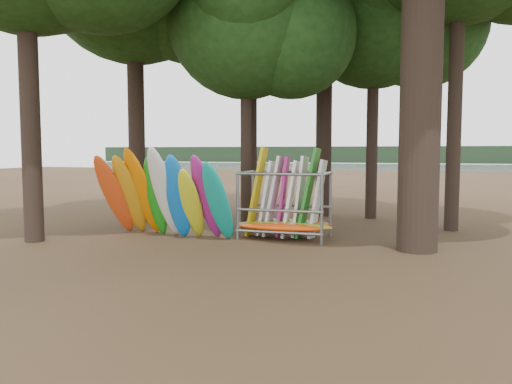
% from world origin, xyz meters
% --- Properties ---
extents(ground, '(120.00, 120.00, 0.00)m').
position_xyz_m(ground, '(0.00, 0.00, 0.00)').
color(ground, '#47331E').
rests_on(ground, ground).
extents(lake, '(160.00, 160.00, 0.00)m').
position_xyz_m(lake, '(0.00, 60.00, 0.00)').
color(lake, gray).
rests_on(lake, ground).
extents(far_shore, '(160.00, 4.00, 4.00)m').
position_xyz_m(far_shore, '(0.00, 110.00, 2.00)').
color(far_shore, black).
rests_on(far_shore, ground).
extents(oak_1, '(7.49, 7.49, 11.90)m').
position_xyz_m(oak_1, '(-2.48, 6.57, 8.62)').
color(oak_1, black).
rests_on(oak_1, ground).
extents(oak_3, '(7.21, 7.21, 11.47)m').
position_xyz_m(oak_3, '(2.53, 6.89, 8.31)').
color(oak_3, black).
rests_on(oak_3, ground).
extents(oak_5, '(6.27, 6.27, 9.96)m').
position_xyz_m(oak_5, '(-1.47, 2.96, 7.22)').
color(oak_5, black).
rests_on(oak_5, ground).
extents(kayak_row, '(4.50, 2.16, 3.01)m').
position_xyz_m(kayak_row, '(-3.21, 0.13, 1.30)').
color(kayak_row, '#E34816').
rests_on(kayak_row, ground).
extents(storage_rack, '(3.06, 1.55, 2.87)m').
position_xyz_m(storage_rack, '(0.41, 1.22, 0.98)').
color(storage_rack, slate).
rests_on(storage_rack, ground).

